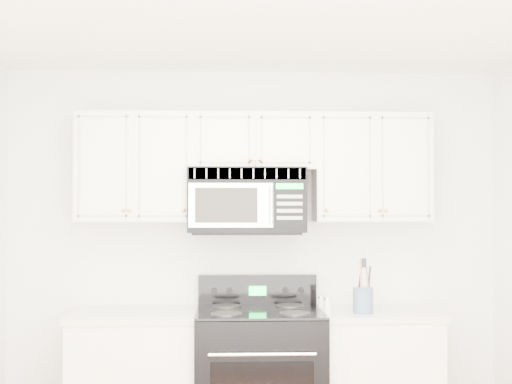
{
  "coord_description": "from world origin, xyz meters",
  "views": [
    {
      "loc": [
        -0.19,
        -3.37,
        1.63
      ],
      "look_at": [
        0.0,
        1.3,
        1.72
      ],
      "focal_mm": 50.0,
      "sensor_mm": 36.0,
      "label": 1
    }
  ],
  "objects": [
    {
      "name": "utensil_crock",
      "position": [
        0.71,
        1.32,
        1.01
      ],
      "size": [
        0.13,
        0.13,
        0.36
      ],
      "color": "#405976",
      "rests_on": "base_cabinet_right"
    },
    {
      "name": "shaker_salt",
      "position": [
        0.45,
        1.46,
        0.97
      ],
      "size": [
        0.04,
        0.04,
        0.1
      ],
      "color": "silver",
      "rests_on": "base_cabinet_right"
    },
    {
      "name": "upper_cabinets",
      "position": [
        0.0,
        1.58,
        1.93
      ],
      "size": [
        2.44,
        0.37,
        0.75
      ],
      "color": "white",
      "rests_on": "ground"
    },
    {
      "name": "microwave",
      "position": [
        -0.06,
        1.54,
        1.67
      ],
      "size": [
        0.8,
        0.45,
        0.44
      ],
      "color": "black",
      "rests_on": "ground"
    },
    {
      "name": "room",
      "position": [
        0.0,
        0.0,
        1.3
      ],
      "size": [
        3.51,
        3.51,
        2.61
      ],
      "color": "brown",
      "rests_on": "ground"
    },
    {
      "name": "range",
      "position": [
        0.03,
        1.4,
        0.48
      ],
      "size": [
        0.84,
        0.76,
        1.14
      ],
      "color": "black",
      "rests_on": "ground"
    },
    {
      "name": "base_cabinet_right",
      "position": [
        0.8,
        1.44,
        0.43
      ],
      "size": [
        0.86,
        0.65,
        0.92
      ],
      "color": "white",
      "rests_on": "ground"
    },
    {
      "name": "shaker_pepper",
      "position": [
        0.47,
        1.28,
        0.98
      ],
      "size": [
        0.05,
        0.05,
        0.11
      ],
      "color": "silver",
      "rests_on": "base_cabinet_right"
    }
  ]
}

